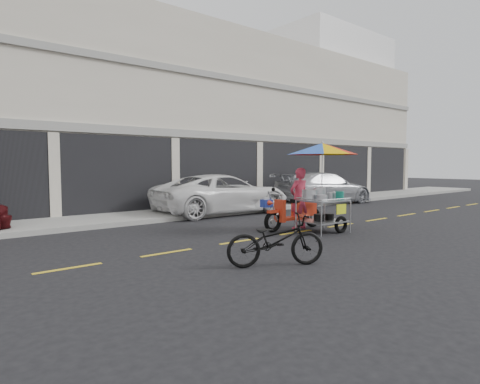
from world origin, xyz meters
TOP-DOWN VIEW (x-y plane):
  - ground at (0.00, 0.00)m, footprint 90.00×90.00m
  - sidewalk at (0.00, 5.50)m, footprint 45.00×3.00m
  - shophouse_block at (2.82, 10.59)m, footprint 36.00×8.11m
  - centerline at (0.00, 0.00)m, footprint 42.00×0.10m
  - white_pickup at (1.01, 4.70)m, footprint 5.48×2.74m
  - silver_pickup at (7.02, 4.70)m, footprint 5.35×2.69m
  - near_bicycle at (-3.00, -2.25)m, footprint 1.92×1.41m
  - food_vendor_rig at (0.57, -0.11)m, footprint 2.49×2.10m

SIDE VIEW (x-z plane):
  - ground at x=0.00m, z-range 0.00..0.00m
  - centerline at x=0.00m, z-range 0.00..0.01m
  - sidewalk at x=0.00m, z-range 0.00..0.15m
  - near_bicycle at x=-3.00m, z-range 0.00..0.96m
  - white_pickup at x=1.01m, z-range 0.00..1.49m
  - silver_pickup at x=7.02m, z-range 0.00..1.49m
  - food_vendor_rig at x=0.57m, z-range 0.32..2.83m
  - shophouse_block at x=2.82m, z-range -0.96..9.44m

